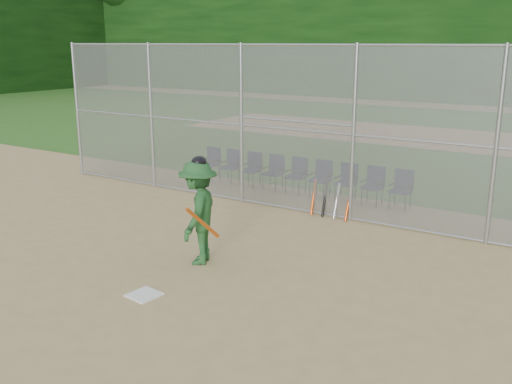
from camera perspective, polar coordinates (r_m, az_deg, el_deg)
The scene contains 17 objects.
ground at distance 9.87m, azimuth -7.84°, elevation -9.36°, with size 100.00×100.00×0.00m, color tan.
grass_strip at distance 25.84m, azimuth 18.67°, elevation 5.09°, with size 100.00×100.00×0.00m, color #2A5C1B.
dirt_patch_far at distance 25.84m, azimuth 18.67°, elevation 5.10°, with size 24.00×24.00×0.00m, color tan.
backstop_fence at distance 13.36m, azimuth 5.74°, elevation 6.35°, with size 16.09×0.09×4.00m.
treeline at distance 27.52m, azimuth 20.70°, elevation 16.98°, with size 81.00×60.00×11.00m.
home_plate at distance 9.63m, azimuth -11.10°, elevation -10.05°, with size 0.47×0.47×0.02m, color white.
batter_at_plate at distance 10.54m, azimuth -5.78°, elevation -1.98°, with size 1.14×1.44×2.04m.
spare_bats at distance 13.50m, azimuth 7.47°, elevation -0.80°, with size 0.96×0.34×0.84m.
chair_0 at distance 17.10m, azimuth -4.67°, elevation 2.81°, with size 0.54×0.52×0.96m, color #0E1235, non-canonical shape.
chair_1 at distance 16.68m, azimuth -2.65°, elevation 2.54°, with size 0.54×0.52×0.96m, color #0E1235, non-canonical shape.
chair_2 at distance 16.28m, azimuth -0.53°, elevation 2.26°, with size 0.54×0.52×0.96m, color #0E1235, non-canonical shape.
chair_3 at distance 15.91m, azimuth 1.68°, elevation 1.95°, with size 0.54×0.52×0.96m, color #0E1235, non-canonical shape.
chair_4 at distance 15.56m, azimuth 4.00°, elevation 1.63°, with size 0.54×0.52×0.96m, color #0E1235, non-canonical shape.
chair_5 at distance 15.24m, azimuth 6.43°, elevation 1.29°, with size 0.54×0.52×0.96m, color #0E1235, non-canonical shape.
chair_6 at distance 14.95m, azimuth 8.95°, elevation 0.94°, with size 0.54×0.52×0.96m, color #0E1235, non-canonical shape.
chair_7 at distance 14.69m, azimuth 11.56°, elevation 0.57°, with size 0.54×0.52×0.96m, color #0E1235, non-canonical shape.
chair_8 at distance 14.46m, azimuth 14.26°, elevation 0.18°, with size 0.54×0.52×0.96m, color #0E1235, non-canonical shape.
Camera 1 is at (5.86, -6.85, 4.01)m, focal length 40.00 mm.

